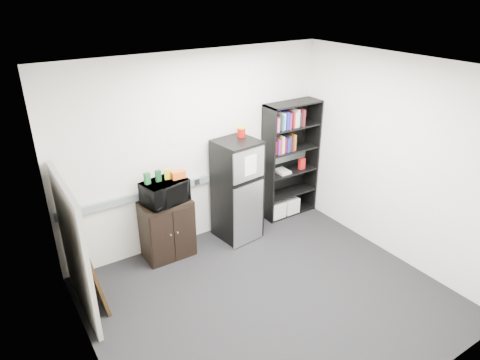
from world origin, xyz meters
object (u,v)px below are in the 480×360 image
Objects in this scene: bookshelf at (289,158)px; cabinet at (167,229)px; cubicle_partition at (74,248)px; microwave at (165,192)px; refrigerator at (237,190)px.

cabinet is (-2.14, -0.07, -0.56)m from bookshelf.
microwave is (1.27, 0.40, 0.18)m from cubicle_partition.
microwave is at bearing 17.67° from cubicle_partition.
cubicle_partition reaches higher than refrigerator.
cabinet is at bearing 168.61° from refrigerator.
bookshelf reaches higher than refrigerator.
cabinet is (1.27, 0.42, -0.40)m from cubicle_partition.
refrigerator is (-1.05, -0.15, -0.22)m from bookshelf.
cabinet is 0.56× the size of refrigerator.
bookshelf is at bearing 0.71° from refrigerator.
microwave is (0.00, -0.02, 0.57)m from cabinet.
bookshelf is 1.14× the size of cubicle_partition.
refrigerator reaches higher than cabinet.
bookshelf reaches higher than cabinet.
microwave is at bearing 169.44° from refrigerator.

